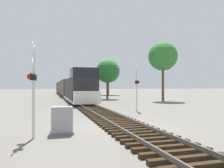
# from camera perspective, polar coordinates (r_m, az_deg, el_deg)

# --- Properties ---
(ground_plane) EXTENTS (400.00, 400.00, 0.00)m
(ground_plane) POSITION_cam_1_polar(r_m,az_deg,el_deg) (12.10, 3.18, -11.16)
(ground_plane) COLOR #666059
(rail_track_bed) EXTENTS (2.60, 160.00, 0.31)m
(rail_track_bed) POSITION_cam_1_polar(r_m,az_deg,el_deg) (12.07, 3.18, -10.52)
(rail_track_bed) COLOR black
(rail_track_bed) RESTS_ON ground
(freight_train) EXTENTS (2.98, 62.76, 4.34)m
(freight_train) POSITION_cam_1_polar(r_m,az_deg,el_deg) (53.90, -11.88, -1.01)
(freight_train) COLOR #232326
(freight_train) RESTS_ON ground
(crossing_signal_near) EXTENTS (0.34, 1.00, 4.03)m
(crossing_signal_near) POSITION_cam_1_polar(r_m,az_deg,el_deg) (9.78, -19.97, 0.48)
(crossing_signal_near) COLOR silver
(crossing_signal_near) RESTS_ON ground
(crossing_signal_far) EXTENTS (0.54, 1.01, 4.09)m
(crossing_signal_far) POSITION_cam_1_polar(r_m,az_deg,el_deg) (19.57, 6.54, 0.01)
(crossing_signal_far) COLOR silver
(crossing_signal_far) RESTS_ON ground
(relay_cabinet) EXTENTS (1.05, 0.70, 1.27)m
(relay_cabinet) POSITION_cam_1_polar(r_m,az_deg,el_deg) (10.49, -12.98, -9.30)
(relay_cabinet) COLOR slate
(relay_cabinet) RESTS_ON ground
(tree_far_right) EXTENTS (4.44, 4.44, 9.11)m
(tree_far_right) POSITION_cam_1_polar(r_m,az_deg,el_deg) (34.63, 13.13, 7.03)
(tree_far_right) COLOR brown
(tree_far_right) RESTS_ON ground
(tree_mid_background) EXTENTS (4.12, 4.12, 7.00)m
(tree_mid_background) POSITION_cam_1_polar(r_m,az_deg,el_deg) (38.89, -1.21, 3.29)
(tree_mid_background) COLOR brown
(tree_mid_background) RESTS_ON ground
(tree_deep_background) EXTENTS (6.17, 6.17, 9.44)m
(tree_deep_background) POSITION_cam_1_polar(r_m,az_deg,el_deg) (57.78, -1.00, 3.39)
(tree_deep_background) COLOR brown
(tree_deep_background) RESTS_ON ground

